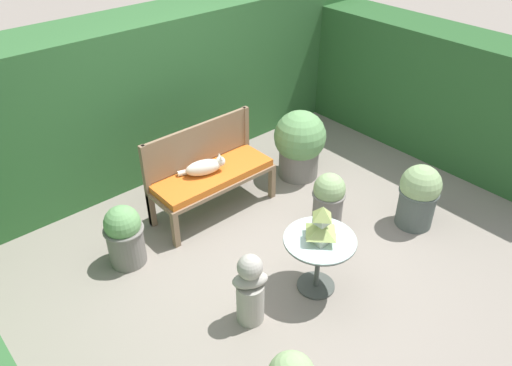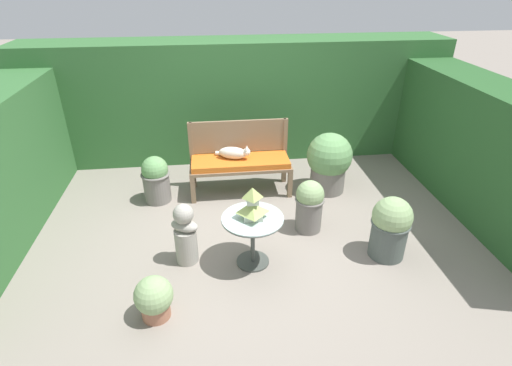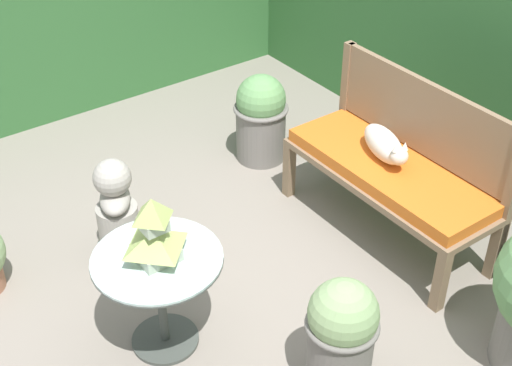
{
  "view_description": "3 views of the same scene",
  "coord_description": "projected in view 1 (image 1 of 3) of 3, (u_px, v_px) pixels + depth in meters",
  "views": [
    {
      "loc": [
        -2.6,
        -2.6,
        3.29
      ],
      "look_at": [
        0.05,
        0.43,
        0.57
      ],
      "focal_mm": 35.0,
      "sensor_mm": 36.0,
      "label": 1
    },
    {
      "loc": [
        -0.45,
        -3.81,
        2.74
      ],
      "look_at": [
        0.07,
        0.48,
        0.38
      ],
      "focal_mm": 28.0,
      "sensor_mm": 36.0,
      "label": 2
    },
    {
      "loc": [
        2.2,
        -1.64,
        2.74
      ],
      "look_at": [
        -0.25,
        0.14,
        0.61
      ],
      "focal_mm": 50.0,
      "sensor_mm": 36.0,
      "label": 3
    }
  ],
  "objects": [
    {
      "name": "ground",
      "position": [
        281.0,
        251.0,
        4.88
      ],
      "size": [
        30.0,
        30.0,
        0.0
      ],
      "primitive_type": "plane",
      "color": "gray"
    },
    {
      "name": "foliage_hedge_back",
      "position": [
        147.0,
        93.0,
        5.82
      ],
      "size": [
        6.4,
        0.81,
        1.79
      ],
      "primitive_type": "cube",
      "color": "#336633",
      "rests_on": "ground"
    },
    {
      "name": "foliage_hedge_right",
      "position": [
        443.0,
        94.0,
        6.1
      ],
      "size": [
        0.7,
        3.5,
        1.54
      ],
      "primitive_type": "cube",
      "color": "#285628",
      "rests_on": "ground"
    },
    {
      "name": "garden_bench",
      "position": [
        213.0,
        178.0,
        5.2
      ],
      "size": [
        1.34,
        0.5,
        0.49
      ],
      "color": "#7F664C",
      "rests_on": "ground"
    },
    {
      "name": "bench_backrest",
      "position": [
        199.0,
        149.0,
        5.21
      ],
      "size": [
        1.34,
        0.06,
        0.94
      ],
      "color": "#7F664C",
      "rests_on": "ground"
    },
    {
      "name": "cat",
      "position": [
        204.0,
        167.0,
        5.09
      ],
      "size": [
        0.46,
        0.3,
        0.19
      ],
      "rotation": [
        0.0,
        0.0,
        -0.31
      ],
      "color": "silver",
      "rests_on": "garden_bench"
    },
    {
      "name": "patio_table",
      "position": [
        319.0,
        250.0,
        4.25
      ],
      "size": [
        0.62,
        0.62,
        0.56
      ],
      "color": "#424742",
      "rests_on": "ground"
    },
    {
      "name": "pagoda_birdhouse",
      "position": [
        321.0,
        226.0,
        4.1
      ],
      "size": [
        0.25,
        0.25,
        0.34
      ],
      "color": "#B2BCA8",
      "rests_on": "patio_table"
    },
    {
      "name": "garden_bust",
      "position": [
        250.0,
        290.0,
        4.01
      ],
      "size": [
        0.33,
        0.28,
        0.68
      ],
      "rotation": [
        0.0,
        0.0,
        -0.47
      ],
      "color": "#A39E93",
      "rests_on": "ground"
    },
    {
      "name": "potted_plant_path_edge",
      "position": [
        300.0,
        143.0,
        5.78
      ],
      "size": [
        0.6,
        0.6,
        0.82
      ],
      "color": "slate",
      "rests_on": "ground"
    },
    {
      "name": "potted_plant_patio_mid",
      "position": [
        328.0,
        200.0,
        5.02
      ],
      "size": [
        0.34,
        0.34,
        0.63
      ],
      "color": "slate",
      "rests_on": "ground"
    },
    {
      "name": "potted_plant_bench_left",
      "position": [
        124.0,
        235.0,
        4.59
      ],
      "size": [
        0.38,
        0.38,
        0.63
      ],
      "color": "slate",
      "rests_on": "ground"
    },
    {
      "name": "potted_plant_table_far",
      "position": [
        419.0,
        195.0,
        5.04
      ],
      "size": [
        0.41,
        0.41,
        0.69
      ],
      "color": "#4C5651",
      "rests_on": "ground"
    }
  ]
}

